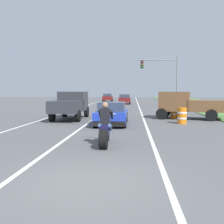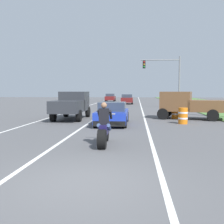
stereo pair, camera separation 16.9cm
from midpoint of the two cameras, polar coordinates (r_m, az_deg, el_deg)
The scene contains 14 objects.
ground_plane at distance 6.30m, azimuth -5.50°, elevation -14.48°, with size 160.00×160.00×0.00m, color #565659.
lane_stripe_left_solid at distance 26.74m, azimuth -8.98°, elevation 0.03°, with size 0.14×120.00×0.01m, color white.
lane_stripe_right_solid at distance 25.94m, azimuth 6.64°, elevation -0.08°, with size 0.14×120.00×0.01m, color white.
lane_stripe_centre_dashed at distance 26.10m, azimuth -1.29°, elevation -0.02°, with size 0.14×120.00×0.01m, color white.
motorcycle_with_rider at distance 10.15m, azimuth -1.20°, elevation -3.74°, with size 0.70×2.21×1.62m.
sports_car_blue at distance 16.51m, azimuth 0.39°, elevation -0.45°, with size 1.84×4.30×1.37m.
pickup_truck_left_lane_dark_grey at distance 19.80m, azimuth -8.21°, elevation 1.71°, with size 2.02×4.80×1.98m.
pickup_truck_right_shoulder_brown at distance 20.39m, azimuth 16.07°, elevation 1.66°, with size 5.14×3.14×1.98m.
traffic_light_mast_near at distance 32.46m, azimuth 11.62°, elevation 7.81°, with size 4.56×0.34×6.00m.
construction_barrel_nearest at distance 17.40m, azimuth 14.89°, elevation -0.76°, with size 0.58×0.58×1.00m.
construction_barrel_mid at distance 20.55m, azimuth 13.36°, elevation 0.04°, with size 0.58×0.58×1.00m.
construction_barrel_far at distance 25.84m, azimuth 11.50°, elevation 0.96°, with size 0.58×0.58×1.00m.
distant_car_far_ahead at distance 42.32m, azimuth 3.28°, elevation 2.73°, with size 1.80×4.00×1.50m.
distant_car_further_ahead at distance 52.12m, azimuth -0.26°, elevation 3.06°, with size 1.80×4.00×1.50m.
Camera 2 is at (1.20, -5.85, 2.04)m, focal length 43.72 mm.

